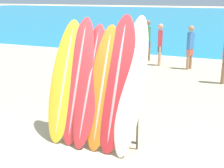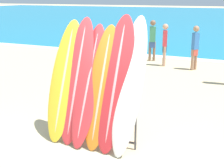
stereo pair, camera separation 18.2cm
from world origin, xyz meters
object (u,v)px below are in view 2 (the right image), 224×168
Objects in this scene: surfboard_rack at (94,117)px; person_far_left at (165,43)px; surfboard_slot_0 at (64,80)px; person_mid_beach at (152,39)px; surfboard_slot_5 at (130,85)px; surfboard_slot_2 at (88,85)px; person_far_right at (195,46)px; surfboard_slot_4 at (116,83)px; surfboard_slot_1 at (77,80)px; surfboard_slot_3 at (102,87)px.

surfboard_rack is 7.06m from person_far_left.
surfboard_rack is 0.75× the size of surfboard_slot_0.
person_mid_beach is (-0.64, 7.73, -0.19)m from surfboard_slot_0.
person_mid_beach is at bearing 104.38° from surfboard_slot_5.
surfboard_slot_2 is 6.80m from person_far_right.
surfboard_rack is 0.96m from surfboard_slot_5.
surfboard_slot_4 reaches higher than person_mid_beach.
surfboard_slot_0 reaches higher than surfboard_rack.
person_mid_beach is at bearing 24.22° from person_far_left.
surfboard_slot_1 is 1.06× the size of surfboard_slot_2.
surfboard_slot_0 reaches higher than person_far_left.
surfboard_slot_3 is at bearing -151.82° from person_far_right.
surfboard_slot_1 is at bearing -178.83° from surfboard_slot_4.
surfboard_slot_2 is (0.53, -0.00, -0.03)m from surfboard_slot_0.
surfboard_slot_4 is (0.26, 0.04, 0.10)m from surfboard_slot_3.
surfboard_rack is 6.85m from person_far_right.
surfboard_slot_1 is 0.53m from surfboard_slot_3.
surfboard_rack is at bearing -158.55° from surfboard_slot_3.
person_mid_beach is at bearing 94.74° from surfboard_slot_0.
person_far_left is 1.01× the size of person_far_right.
surfboard_slot_2 is at bearing -2.94° from surfboard_slot_1.
surfboard_slot_2 is at bearing -177.72° from surfboard_slot_5.
surfboard_slot_3 is at bearing -175.62° from surfboard_slot_5.
surfboard_slot_0 is 6.97m from person_far_left.
surfboard_slot_2 is 1.34× the size of person_far_right.
surfboard_slot_0 is 0.80m from surfboard_slot_3.
surfboard_slot_3 is at bearing 21.45° from surfboard_rack.
surfboard_slot_3 is (0.13, 0.05, 0.60)m from surfboard_rack.
surfboard_slot_0 is 0.53m from surfboard_slot_2.
person_mid_beach is at bearing 102.49° from surfboard_slot_4.
surfboard_slot_2 is at bearing 157.31° from surfboard_rack.
person_far_left is (-0.18, 6.96, -0.26)m from surfboard_slot_1.
surfboard_slot_4 is (0.79, 0.02, 0.03)m from surfboard_slot_1.
person_far_left reaches higher than person_far_right.
surfboard_slot_5 is at bearing 7.91° from surfboard_rack.
surfboard_slot_4 is 7.01m from person_far_left.
surfboard_slot_5 reaches higher than surfboard_rack.
person_mid_beach is (-1.97, 7.70, -0.25)m from surfboard_slot_5.
person_far_right is at bearing -120.08° from person_far_left.
surfboard_rack is 0.77× the size of surfboard_slot_3.
surfboard_slot_1 is 1.40× the size of person_far_left.
surfboard_slot_3 is 0.92× the size of surfboard_slot_4.
surfboard_rack is at bearing -167.30° from surfboard_slot_4.
surfboard_slot_0 is at bearing -158.51° from person_far_right.
surfboard_slot_5 is 7.95m from person_mid_beach.
surfboard_slot_4 is (1.07, 0.03, 0.06)m from surfboard_slot_0.
surfboard_slot_2 is 0.92× the size of surfboard_slot_4.
surfboard_slot_2 is at bearing -154.14° from person_far_right.
surfboard_slot_5 is at bearing 4.38° from surfboard_slot_3.
person_mid_beach reaches higher than surfboard_rack.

